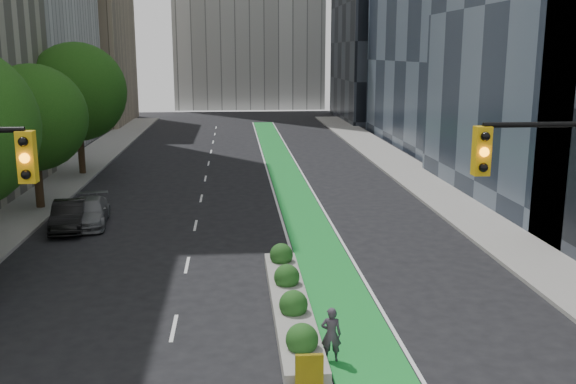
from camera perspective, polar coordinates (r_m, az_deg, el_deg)
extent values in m
cube|color=gray|center=(40.11, -21.05, -0.36)|extent=(3.60, 90.00, 0.15)
cube|color=gray|center=(40.43, 13.02, 0.25)|extent=(3.60, 90.00, 0.15)
cube|color=#18882F|center=(43.55, -0.11, 1.33)|extent=(2.20, 70.00, 0.01)
cube|color=tan|center=(81.11, -19.43, 14.95)|extent=(14.00, 16.00, 26.00)
cube|color=black|center=(83.38, 9.79, 16.05)|extent=(14.00, 18.00, 28.00)
cylinder|color=black|center=(36.65, -21.37, 1.93)|extent=(0.44, 0.44, 4.48)
sphere|color=#16440E|center=(36.30, -21.71, 6.16)|extent=(5.60, 5.60, 5.60)
cylinder|color=black|center=(46.17, -17.97, 4.58)|extent=(0.44, 0.44, 5.15)
sphere|color=#16440E|center=(45.89, -18.23, 8.45)|extent=(6.60, 6.60, 6.60)
cube|color=gold|center=(13.90, -22.19, 2.90)|extent=(0.34, 0.28, 1.05)
sphere|color=orange|center=(13.75, -22.38, 2.79)|extent=(0.20, 0.20, 0.20)
cube|color=gold|center=(14.27, 16.83, 3.51)|extent=(0.34, 0.28, 1.05)
sphere|color=orange|center=(14.13, 17.06, 3.41)|extent=(0.20, 0.20, 0.20)
cube|color=gray|center=(21.29, 0.23, -10.06)|extent=(1.20, 10.00, 0.40)
cube|color=yellow|center=(16.46, 1.90, -15.81)|extent=(0.70, 0.12, 1.00)
sphere|color=#194C19|center=(17.92, 1.25, -12.97)|extent=(0.90, 0.90, 0.90)
sphere|color=#194C19|center=(20.20, 0.48, -9.96)|extent=(0.90, 0.90, 0.90)
sphere|color=#194C19|center=(22.52, -0.12, -7.56)|extent=(0.90, 0.90, 0.90)
sphere|color=#194C19|center=(24.88, -0.60, -5.61)|extent=(0.90, 0.90, 0.90)
imported|color=#3B343F|center=(17.96, 3.85, -12.50)|extent=(0.61, 0.45, 1.55)
imported|color=black|center=(32.33, -18.88, -2.00)|extent=(1.96, 4.30, 1.37)
imported|color=slate|center=(32.90, -17.28, -1.72)|extent=(2.22, 4.58, 1.28)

